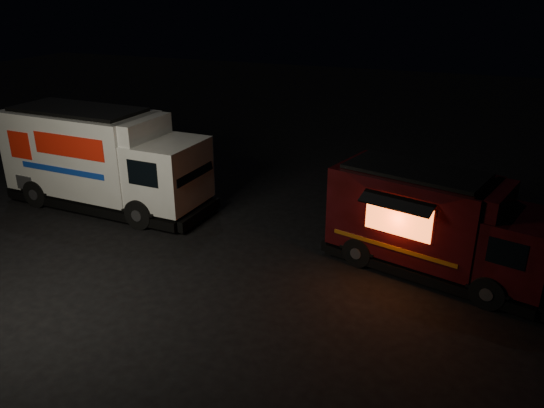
{
  "coord_description": "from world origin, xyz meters",
  "views": [
    {
      "loc": [
        7.39,
        -11.18,
        7.23
      ],
      "look_at": [
        2.07,
        2.0,
        1.39
      ],
      "focal_mm": 35.0,
      "sensor_mm": 36.0,
      "label": 1
    }
  ],
  "objects": [
    {
      "name": "red_truck",
      "position": [
        6.72,
        2.33,
        1.4
      ],
      "size": [
        6.37,
        3.67,
        2.79
      ],
      "primitive_type": null,
      "rotation": [
        0.0,
        0.0,
        -0.26
      ],
      "color": "#3D0B0F",
      "rests_on": "ground"
    },
    {
      "name": "white_truck",
      "position": [
        -4.46,
        2.9,
        1.71
      ],
      "size": [
        7.65,
        2.89,
        3.42
      ],
      "primitive_type": null,
      "rotation": [
        0.0,
        0.0,
        -0.04
      ],
      "color": "silver",
      "rests_on": "ground"
    },
    {
      "name": "ground",
      "position": [
        0.0,
        0.0,
        0.0
      ],
      "size": [
        80.0,
        80.0,
        0.0
      ],
      "primitive_type": "plane",
      "color": "black",
      "rests_on": "ground"
    }
  ]
}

